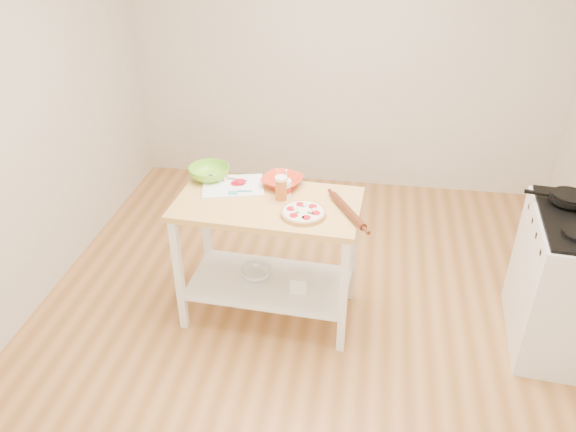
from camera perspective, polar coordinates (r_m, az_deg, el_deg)
The scene contains 14 objects.
room_shell at distance 3.15m, azimuth 3.20°, elevation 6.53°, with size 4.04×4.54×2.74m.
prep_island at distance 3.68m, azimuth -1.99°, elevation -1.92°, with size 1.20×0.69×0.90m.
skillet at distance 3.85m, azimuth 26.60°, elevation 1.66°, with size 0.38×0.24×0.03m.
pizza at distance 3.40m, azimuth 1.57°, elevation 0.36°, with size 0.28×0.28×0.04m.
cutting_board at distance 3.74m, azimuth -5.64°, elevation 3.12°, with size 0.46×0.39×0.04m.
spatula at distance 3.64m, azimuth -4.97°, elevation 2.47°, with size 0.15×0.06×0.01m.
knife at distance 3.82m, azimuth -6.66°, elevation 3.87°, with size 0.27×0.05×0.01m.
orange_bowl at distance 3.72m, azimuth -0.59°, elevation 3.53°, with size 0.26×0.26×0.06m, color red.
green_bowl at distance 3.85m, azimuth -8.00°, elevation 4.37°, with size 0.27×0.27×0.09m, color #6FBA27.
beer_pint at distance 3.54m, azimuth -0.70°, elevation 2.87°, with size 0.08×0.08×0.16m.
yogurt_tub at distance 3.58m, azimuth -0.43°, elevation 2.82°, with size 0.10×0.10×0.21m.
rolling_pin at distance 3.42m, azimuth 6.08°, elevation 0.53°, with size 0.05×0.05×0.41m, color #592614.
shelf_glass_bowl at distance 3.94m, azimuth -3.27°, elevation -5.79°, with size 0.21×0.21×0.07m, color silver.
shelf_bin at distance 3.81m, azimuth 1.20°, elevation -6.77°, with size 0.12×0.12×0.12m, color white.
Camera 1 is at (0.28, -2.84, 2.67)m, focal length 35.00 mm.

